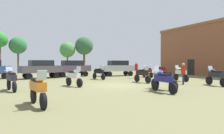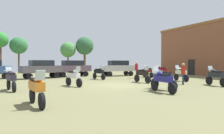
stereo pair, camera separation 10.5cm
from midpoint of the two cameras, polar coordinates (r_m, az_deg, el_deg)
ground_plane at (r=14.90m, az=1.56°, el=-5.47°), size 44.00×52.00×0.02m
brick_building at (r=30.58m, az=28.39°, el=4.50°), size 6.12×15.93×7.06m
motorcycle_1 at (r=8.40m, az=-21.02°, el=-5.86°), size 0.66×2.14×1.48m
motorcycle_2 at (r=13.51m, az=-27.46°, el=-3.17°), size 0.73×2.09×1.50m
motorcycle_3 at (r=24.97m, az=14.50°, el=-1.04°), size 0.72×2.11×1.49m
motorcycle_4 at (r=23.13m, az=10.60°, el=-1.24°), size 0.62×2.10×1.47m
motorcycle_5 at (r=14.51m, az=-11.01°, el=-2.79°), size 0.81×2.03×1.47m
motorcycle_6 at (r=13.04m, az=15.03°, el=-3.20°), size 0.62×2.25×1.50m
motorcycle_8 at (r=19.38m, az=19.79°, el=-1.76°), size 0.70×2.17×1.50m
motorcycle_10 at (r=17.06m, az=9.13°, el=-2.14°), size 0.62×2.12×1.48m
motorcycle_11 at (r=16.59m, az=28.45°, el=-2.38°), size 0.73×2.08×1.48m
motorcycle_12 at (r=11.85m, az=14.92°, el=-3.74°), size 0.62×2.26×1.46m
motorcycle_13 at (r=20.14m, az=-3.72°, el=-1.61°), size 0.73×2.19×1.45m
car_1 at (r=25.21m, az=1.97°, el=0.02°), size 4.44×2.18×2.00m
car_2 at (r=22.73m, az=-19.94°, el=-0.21°), size 4.57×2.59×2.00m
car_4 at (r=24.49m, az=-11.41°, el=-0.04°), size 4.47×2.27×2.00m
person_1 at (r=21.46m, az=7.38°, el=-0.50°), size 0.47×0.47×1.82m
person_2 at (r=16.30m, az=20.43°, el=-1.40°), size 0.48×0.48×1.72m
tree_1 at (r=34.51m, az=-25.74°, el=5.68°), size 2.70×2.70×5.82m
tree_3 at (r=35.71m, az=-7.99°, el=6.14°), size 3.27×3.27×6.41m
tree_5 at (r=35.23m, az=-12.78°, el=4.95°), size 2.72×2.72×5.36m
tree_6 at (r=33.97m, az=-30.03°, el=6.79°), size 2.34×2.34×6.38m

